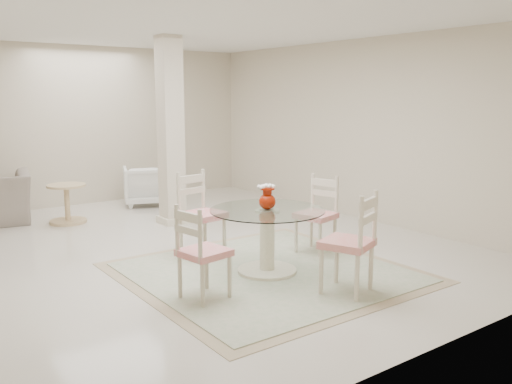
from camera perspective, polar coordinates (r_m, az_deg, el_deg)
ground at (r=6.82m, az=-7.39°, el=-5.84°), size 7.00×7.00×0.00m
room_shell at (r=6.56m, az=-7.77°, el=9.93°), size 6.02×7.02×2.71m
column at (r=7.96m, az=-8.98°, el=6.29°), size 0.30×0.30×2.70m
area_rug at (r=5.84m, az=1.17°, el=-8.45°), size 2.80×2.80×0.02m
dining_table at (r=5.74m, az=1.18°, el=-5.18°), size 1.20×1.20×0.69m
red_vase at (r=5.64m, az=1.18°, el=-0.58°), size 0.21×0.18×0.27m
dining_chair_east at (r=6.51m, az=6.64°, el=-1.73°), size 0.50×0.50×1.02m
dining_chair_north at (r=6.35m, az=-6.10°, el=-1.63°), size 0.50×0.50×1.10m
dining_chair_west at (r=4.96m, az=-6.05°, el=-5.67°), size 0.46×0.46×0.99m
dining_chair_south at (r=5.15m, az=10.32°, el=-4.55°), size 0.57×0.57×1.10m
armchair_white at (r=9.53m, az=-11.53°, el=0.69°), size 0.94×0.95×0.67m
side_table at (r=8.48m, az=-19.25°, el=-1.32°), size 0.56×0.56×0.58m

